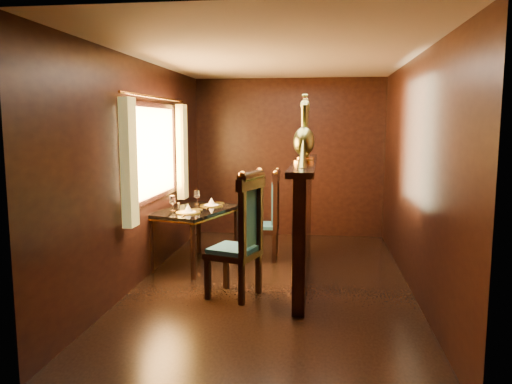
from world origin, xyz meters
TOP-DOWN VIEW (x-y plane):
  - ground at (0.00, 0.00)m, footprint 5.00×5.00m
  - room_shell at (-0.09, 0.02)m, footprint 3.04×5.04m
  - partition at (0.32, 0.30)m, footprint 0.26×2.70m
  - dining_table at (-1.05, 0.61)m, footprint 1.08×1.38m
  - chair_left at (-0.25, -0.54)m, footprint 0.61×0.63m
  - chair_right at (-0.13, 0.97)m, footprint 0.44×0.48m
  - peacock_left at (0.33, -0.05)m, footprint 0.24×0.63m
  - peacock_right at (0.33, 0.51)m, footprint 0.23×0.60m

SIDE VIEW (x-z plane):
  - ground at x=0.00m, z-range 0.00..0.00m
  - chair_right at x=-0.13m, z-range 0.03..1.24m
  - dining_table at x=-1.05m, z-range 0.19..1.11m
  - chair_left at x=-0.25m, z-range 0.03..1.37m
  - partition at x=0.32m, z-range 0.03..1.39m
  - room_shell at x=-0.09m, z-range 0.32..2.84m
  - peacock_right at x=0.33m, z-range 1.36..2.08m
  - peacock_left at x=0.33m, z-range 1.36..2.12m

